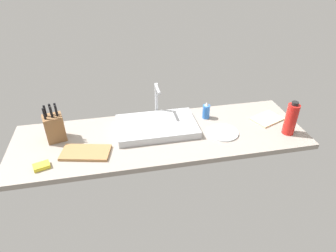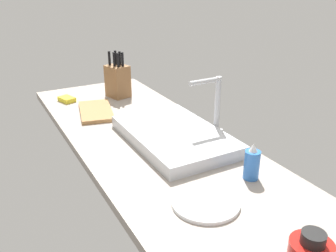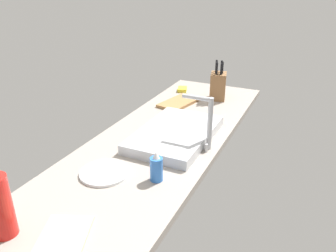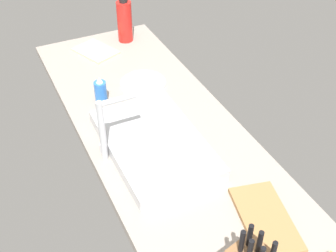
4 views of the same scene
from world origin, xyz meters
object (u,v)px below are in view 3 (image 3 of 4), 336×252
Objects in this scene: sink_basin at (175,134)px; faucet at (206,118)px; cutting_board at (179,102)px; soap_bottle at (156,168)px; dinner_plate at (104,173)px; dish_towel at (63,239)px; water_bottle at (0,206)px; dish_sponge at (182,89)px; knife_block at (218,85)px.

faucet is at bearing 78.96° from sink_basin.
faucet is (3.30, 16.91, 12.91)cm from sink_basin.
cutting_board is at bearing -145.28° from faucet.
sink_basin is 38.75cm from soap_bottle.
dinner_plate is 0.98× the size of dish_towel.
water_bottle is (48.18, -29.97, 5.48)cm from soap_bottle.
dish_sponge is (-24.32, -8.22, 0.30)cm from cutting_board.
faucet is 0.88× the size of cutting_board.
cutting_board is (-47.07, -17.99, -1.59)cm from sink_basin.
cutting_board is (-50.37, -34.90, -14.50)cm from faucet.
soap_bottle is 44.59cm from dish_towel.
sink_basin reaches higher than dish_towel.
sink_basin is at bearing 20.17° from dish_sponge.
dinner_plate is at bearing 2.85° from cutting_board.
dish_sponge reaches higher than cutting_board.
dish_towel is (37.67, 10.39, 0.00)cm from dinner_plate.
dinner_plate is 114.97cm from dish_sponge.
water_bottle is at bearing -1.59° from cutting_board.
faucet is 71.18cm from knife_block.
dish_sponge is (-114.27, -12.71, 0.60)cm from dinner_plate.
dish_towel is (80.55, -3.12, -1.89)cm from sink_basin.
sink_basin is at bearing 162.51° from dinner_plate.
dish_towel is (77.25, -20.03, -14.80)cm from faucet.
water_bottle reaches higher than dish_towel.
soap_bottle is 57.01cm from water_bottle.
knife_block is at bearing -176.20° from soap_bottle.
sink_basin is at bearing 20.92° from cutting_board.
dish_towel is at bearing -14.54° from faucet.
water_bottle is 45.03cm from dinner_plate.
dish_sponge is at bearing -115.49° from knife_block.
dish_sponge is (-157.30, -4.54, -9.85)cm from water_bottle.
cutting_board is at bearing -162.78° from soap_bottle.
sink_basin is at bearing 165.84° from water_bottle.
faucet is 87.41cm from dish_sponge.
soap_bottle is 1.44× the size of dish_sponge.
faucet is 2.85× the size of dish_sponge.
sink_basin reaches higher than dinner_plate.
dinner_plate is at bearing 6.35° from dish_sponge.
sink_basin is at bearing 177.78° from dish_towel.
faucet reaches higher than dish_sponge.
cutting_board is 25.67cm from dish_sponge.
water_bottle is (85.91, -21.68, 8.56)cm from sink_basin.
faucet is at bearing 165.46° from dish_towel.
dinner_plate is (-43.04, 8.17, -10.45)cm from water_bottle.
water_bottle reaches higher than sink_basin.
sink_basin is 2.60× the size of dinner_plate.
knife_block reaches higher than dish_sponge.
water_bottle is at bearing -10.75° from dinner_plate.
dish_sponge is at bearing -150.00° from faucet.
cutting_board is (18.84, -19.39, -8.41)cm from knife_block.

